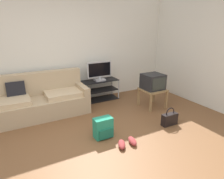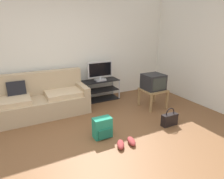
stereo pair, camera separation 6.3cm
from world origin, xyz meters
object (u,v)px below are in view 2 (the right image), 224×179
Objects in this scene: couch at (38,100)px; tv_stand at (100,90)px; flat_tv at (100,71)px; crt_tv at (153,82)px; handbag at (169,119)px; sneakers_pair at (126,143)px; side_table at (153,92)px; backpack at (102,128)px.

couch is 1.58m from tv_stand.
flat_tv is (1.57, 0.19, 0.44)m from couch.
tv_stand is at bearing 132.05° from crt_tv.
tv_stand is 2.65× the size of handbag.
crt_tv is 1.88m from sneakers_pair.
side_table is 1.44× the size of backpack.
sneakers_pair is at bearing -103.00° from tv_stand.
side_table is 1.43× the size of handbag.
side_table is 1.78m from backpack.
side_table is at bearing -18.25° from couch.
flat_tv is 1.35m from crt_tv.
flat_tv reaches higher than tv_stand.
tv_stand reaches higher than sneakers_pair.
side_table is at bearing 37.88° from sneakers_pair.
crt_tv is 1.07m from handbag.
couch is at bearing 119.48° from sneakers_pair.
backpack is at bearing 119.62° from sneakers_pair.
couch is at bearing -172.37° from tv_stand.
flat_tv reaches higher than backpack.
tv_stand is at bearing 7.63° from couch.
tv_stand is 2.67× the size of backpack.
couch is 5.71× the size of backpack.
crt_tv is 1.83m from backpack.
backpack is (-0.72, -1.70, -0.09)m from tv_stand.
tv_stand is at bearing 90.00° from flat_tv.
backpack reaches higher than sneakers_pair.
tv_stand is 0.50m from flat_tv.
handbag is at bearing -108.07° from side_table.
handbag is 1.13m from sneakers_pair.
flat_tv reaches higher than crt_tv.
crt_tv is at bearing -17.92° from couch.
flat_tv reaches higher than couch.
crt_tv is at bearing 72.23° from handbag.
tv_stand is 1.38m from side_table.
flat_tv reaches higher than side_table.
handbag is at bearing 13.83° from backpack.
side_table is 0.25m from crt_tv.
backpack is at bearing -112.98° from tv_stand.
sneakers_pair is at bearing -142.12° from side_table.
sneakers_pair is (-0.49, -2.09, -0.72)m from flat_tv.
couch is 4.54× the size of crt_tv.
flat_tv is 1.92m from backpack.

